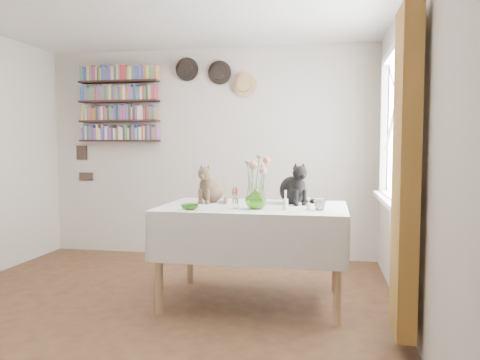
% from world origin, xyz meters
% --- Properties ---
extents(room, '(4.08, 4.58, 2.58)m').
position_xyz_m(room, '(0.00, 0.00, 1.25)').
color(room, brown).
rests_on(room, ground).
extents(window, '(0.12, 1.52, 1.32)m').
position_xyz_m(window, '(1.97, 0.80, 1.40)').
color(window, white).
rests_on(window, room).
extents(curtain, '(0.12, 0.38, 2.10)m').
position_xyz_m(curtain, '(1.90, -0.12, 1.15)').
color(curtain, brown).
rests_on(curtain, room).
extents(dining_table, '(1.55, 1.00, 0.83)m').
position_xyz_m(dining_table, '(0.80, 0.62, 0.62)').
color(dining_table, white).
rests_on(dining_table, room).
extents(tabby_cat, '(0.30, 0.35, 0.35)m').
position_xyz_m(tabby_cat, '(0.39, 0.81, 1.00)').
color(tabby_cat, brown).
rests_on(tabby_cat, dining_table).
extents(black_cat, '(0.37, 0.40, 0.37)m').
position_xyz_m(black_cat, '(1.11, 0.83, 1.01)').
color(black_cat, black).
rests_on(black_cat, dining_table).
extents(flower_vase, '(0.21, 0.21, 0.18)m').
position_xyz_m(flower_vase, '(0.85, 0.43, 0.92)').
color(flower_vase, '#74CB3C').
rests_on(flower_vase, dining_table).
extents(green_bowl, '(0.15, 0.15, 0.04)m').
position_xyz_m(green_bowl, '(0.34, 0.28, 0.85)').
color(green_bowl, '#74CB3C').
rests_on(green_bowl, dining_table).
extents(drinking_glass, '(0.10, 0.10, 0.09)m').
position_xyz_m(drinking_glass, '(1.35, 0.43, 0.87)').
color(drinking_glass, white).
rests_on(drinking_glass, dining_table).
extents(candlestick, '(0.04, 0.04, 0.16)m').
position_xyz_m(candlestick, '(1.09, 0.41, 0.88)').
color(candlestick, white).
rests_on(candlestick, dining_table).
extents(berry_jar, '(0.05, 0.05, 0.19)m').
position_xyz_m(berry_jar, '(0.68, 0.43, 0.91)').
color(berry_jar, white).
rests_on(berry_jar, dining_table).
extents(porcelain_figurine, '(0.05, 0.05, 0.10)m').
position_xyz_m(porcelain_figurine, '(1.27, 0.47, 0.87)').
color(porcelain_figurine, white).
rests_on(porcelain_figurine, dining_table).
extents(flower_bouquet, '(0.17, 0.13, 0.39)m').
position_xyz_m(flower_bouquet, '(0.85, 0.44, 1.17)').
color(flower_bouquet, '#4C7233').
rests_on(flower_bouquet, flower_vase).
extents(bookshelf_unit, '(1.00, 0.16, 0.91)m').
position_xyz_m(bookshelf_unit, '(-1.10, 2.16, 1.84)').
color(bookshelf_unit, black).
rests_on(bookshelf_unit, room).
extents(wall_hats, '(0.98, 0.09, 0.48)m').
position_xyz_m(wall_hats, '(0.12, 2.19, 2.17)').
color(wall_hats, black).
rests_on(wall_hats, room).
extents(wall_art_plaques, '(0.21, 0.02, 0.44)m').
position_xyz_m(wall_art_plaques, '(-1.63, 2.23, 1.12)').
color(wall_art_plaques, '#38281E').
rests_on(wall_art_plaques, room).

